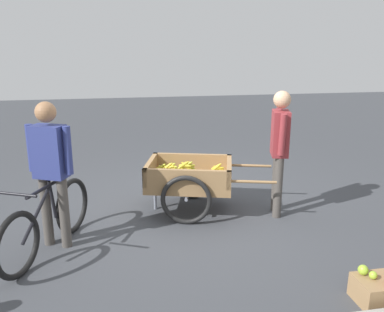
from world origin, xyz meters
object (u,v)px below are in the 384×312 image
object	(u,v)px
vendor_person	(280,142)
cyclist_person	(50,162)
apple_crate	(382,288)
fruit_cart	(190,180)
bicycle	(48,222)

from	to	relation	value
vendor_person	cyclist_person	world-z (taller)	vendor_person
cyclist_person	apple_crate	xyz separation A→B (m)	(-2.92, 1.58, -0.84)
fruit_cart	apple_crate	distance (m)	2.64
cyclist_person	apple_crate	bearing A→B (deg)	151.51
vendor_person	bicycle	xyz separation A→B (m)	(2.79, 0.53, -0.62)
apple_crate	cyclist_person	bearing A→B (deg)	-28.49
fruit_cart	bicycle	distance (m)	1.89
fruit_cart	apple_crate	size ratio (longest dim) A/B	4.07
cyclist_person	vendor_person	bearing A→B (deg)	-171.83
vendor_person	bicycle	world-z (taller)	vendor_person
cyclist_person	apple_crate	distance (m)	3.42
apple_crate	vendor_person	bearing A→B (deg)	-84.58
cyclist_person	apple_crate	size ratio (longest dim) A/B	3.67
fruit_cart	apple_crate	world-z (taller)	fruit_cart
vendor_person	apple_crate	distance (m)	2.16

